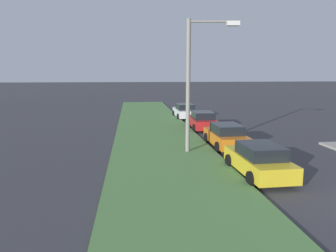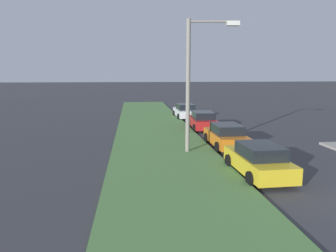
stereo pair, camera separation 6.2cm
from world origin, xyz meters
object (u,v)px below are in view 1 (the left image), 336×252
object	(u,v)px
parked_car_white	(185,111)
streetlight	(195,77)
parked_car_yellow	(259,160)
parked_car_orange	(226,136)
parked_car_red	(203,121)

from	to	relation	value
parked_car_white	streetlight	bearing A→B (deg)	170.62
parked_car_yellow	parked_car_orange	distance (m)	5.54
parked_car_orange	streetlight	distance (m)	4.53
parked_car_yellow	streetlight	distance (m)	6.02
streetlight	parked_car_yellow	bearing A→B (deg)	-153.32
parked_car_yellow	parked_car_red	bearing A→B (deg)	-2.07
parked_car_red	streetlight	distance (m)	8.78
parked_car_orange	parked_car_white	bearing A→B (deg)	1.20
parked_car_red	parked_car_white	xyz separation A→B (m)	(6.53, 0.36, 0.00)
parked_car_red	parked_car_white	size ratio (longest dim) A/B	1.00
parked_car_red	parked_car_yellow	bearing A→B (deg)	-179.03
parked_car_red	parked_car_white	bearing A→B (deg)	4.84
parked_car_orange	parked_car_red	world-z (taller)	same
parked_car_yellow	streetlight	bearing A→B (deg)	25.29
parked_car_white	streetlight	size ratio (longest dim) A/B	0.58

